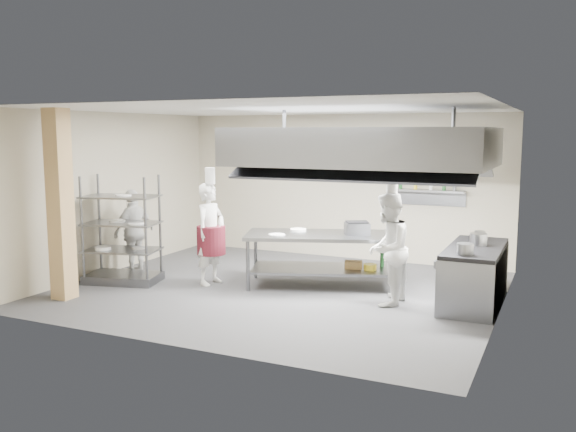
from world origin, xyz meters
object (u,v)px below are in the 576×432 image
at_px(cooking_range, 474,277).
at_px(stockpot, 478,239).
at_px(island, 322,260).
at_px(chef_line, 388,249).
at_px(griddle, 357,229).
at_px(chef_plating, 134,231).
at_px(pass_rack, 122,229).
at_px(chef_head, 211,234).

height_order(cooking_range, stockpot, stockpot).
bearing_deg(island, chef_line, -45.86).
relative_size(island, griddle, 6.40).
relative_size(griddle, stockpot, 1.53).
distance_m(cooking_range, chef_line, 1.42).
bearing_deg(stockpot, island, -178.67).
height_order(chef_line, stockpot, chef_line).
distance_m(chef_line, chef_plating, 4.87).
bearing_deg(island, chef_plating, 169.76).
bearing_deg(island, stockpot, -18.26).
bearing_deg(stockpot, griddle, 176.53).
xyz_separation_m(griddle, stockpot, (2.00, -0.12, -0.02)).
xyz_separation_m(cooking_range, griddle, (-1.98, 0.24, 0.59)).
bearing_deg(chef_line, stockpot, 121.21).
relative_size(cooking_range, chef_plating, 1.26).
xyz_separation_m(island, pass_rack, (-3.29, -1.23, 0.49)).
distance_m(pass_rack, chef_plating, 0.71).
height_order(pass_rack, cooking_range, pass_rack).
height_order(cooking_range, chef_line, chef_line).
bearing_deg(pass_rack, stockpot, -2.18).
xyz_separation_m(pass_rack, chef_plating, (-0.26, 0.64, -0.15)).
height_order(pass_rack, chef_head, pass_rack).
xyz_separation_m(cooking_range, chef_plating, (-6.08, -0.52, 0.37)).
bearing_deg(chef_line, cooking_range, 117.26).
bearing_deg(cooking_range, chef_plating, -175.09).
height_order(chef_plating, stockpot, chef_plating).
bearing_deg(chef_plating, island, 107.08).
height_order(chef_line, chef_plating, chef_line).
height_order(pass_rack, chef_plating, pass_rack).
distance_m(island, stockpot, 2.62).
bearing_deg(chef_head, griddle, -63.27).
relative_size(pass_rack, stockpot, 7.11).
bearing_deg(chef_line, chef_plating, -89.55).
relative_size(island, chef_plating, 1.64).
relative_size(island, chef_head, 1.48).
bearing_deg(stockpot, pass_rack, -167.59).
bearing_deg(chef_head, stockpot, -73.62).
bearing_deg(chef_line, pass_rack, -81.63).
height_order(island, chef_line, chef_line).
height_order(chef_head, stockpot, chef_head).
bearing_deg(cooking_range, island, 178.62).
distance_m(pass_rack, chef_head, 1.57).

